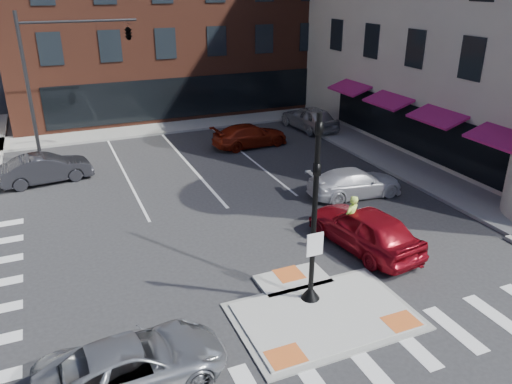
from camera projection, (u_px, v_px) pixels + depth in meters
name	position (u px, v px, depth m)	size (l,w,h in m)	color
ground	(316.00, 308.00, 15.50)	(120.00, 120.00, 0.00)	#28282B
refuge_island	(320.00, 311.00, 15.26)	(5.40, 4.65, 0.13)	gray
sidewalk_e	(397.00, 161.00, 27.83)	(3.00, 24.00, 0.15)	gray
sidewalk_n	(199.00, 123.00, 35.17)	(26.00, 3.00, 0.15)	gray
building_n	(159.00, 1.00, 40.61)	(24.40, 18.40, 15.50)	#54271A
building_far_left	(59.00, 23.00, 56.11)	(10.00, 12.00, 10.00)	slate
building_far_right	(168.00, 10.00, 62.11)	(12.00, 12.00, 12.00)	brown
signal_pole	(313.00, 235.00, 14.91)	(0.60, 0.60, 5.98)	black
mast_arm_signal	(102.00, 44.00, 27.05)	(6.10, 2.24, 8.00)	black
silver_suv	(134.00, 364.00, 12.32)	(2.16, 4.68, 1.30)	#A5A8AC
red_sedan	(364.00, 228.00, 18.66)	(1.97, 4.90, 1.67)	maroon
white_pickup	(355.00, 183.00, 23.33)	(1.84, 4.52, 1.31)	white
bg_car_dark	(46.00, 169.00, 24.90)	(1.52, 4.37, 1.44)	#27282D
bg_car_silver	(310.00, 118.00, 33.68)	(1.94, 4.81, 1.64)	silver
bg_car_red	(250.00, 135.00, 30.36)	(1.90, 4.68, 1.36)	maroon
cyclist	(350.00, 231.00, 18.67)	(1.14, 1.80, 2.16)	#3F3F44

